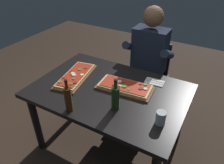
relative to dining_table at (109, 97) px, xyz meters
name	(u,v)px	position (x,y,z in m)	size (l,w,h in m)	color
ground_plane	(110,143)	(0.00, 0.00, -0.64)	(6.40, 6.40, 0.00)	#38281E
dining_table	(109,97)	(0.00, 0.00, 0.00)	(1.40, 0.96, 0.74)	black
pizza_rectangular_front	(125,87)	(0.12, 0.08, 0.12)	(0.53, 0.29, 0.05)	brown
pizza_rectangular_left	(76,76)	(-0.39, 0.01, 0.12)	(0.32, 0.57, 0.05)	brown
wine_bottle_dark	(68,99)	(-0.13, -0.41, 0.21)	(0.06, 0.06, 0.29)	#47230F
oil_bottle_amber	(116,98)	(0.18, -0.21, 0.21)	(0.07, 0.07, 0.28)	#233819
tumbler_near_camera	(161,118)	(0.55, -0.19, 0.14)	(0.08, 0.08, 0.11)	silver
napkin_cutlery_set	(154,82)	(0.32, 0.31, 0.10)	(0.19, 0.12, 0.01)	white
diner_chair	(149,73)	(0.08, 0.86, -0.16)	(0.44, 0.44, 0.87)	black
seated_diner	(148,59)	(0.08, 0.74, 0.10)	(0.53, 0.41, 1.33)	#23232D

